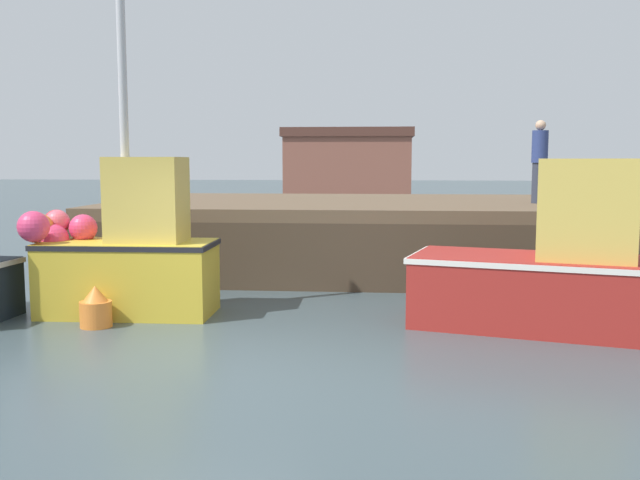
% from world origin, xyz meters
% --- Properties ---
extents(ground, '(120.00, 160.00, 0.10)m').
position_xyz_m(ground, '(0.00, 0.00, -0.05)').
color(ground, '#3D4C51').
extents(pier, '(13.90, 6.48, 1.54)m').
position_xyz_m(pier, '(3.14, 7.29, 1.27)').
color(pier, brown).
rests_on(pier, ground).
extents(fishing_boat_near_right, '(3.10, 1.36, 5.24)m').
position_xyz_m(fishing_boat_near_right, '(-1.81, 2.39, 0.99)').
color(fishing_boat_near_right, gold).
rests_on(fishing_boat_near_right, ground).
extents(fishing_boat_mid, '(4.24, 2.63, 2.49)m').
position_xyz_m(fishing_boat_mid, '(4.82, 1.94, 0.85)').
color(fishing_boat_mid, maroon).
rests_on(fishing_boat_mid, ground).
extents(dockworker, '(0.34, 0.34, 1.78)m').
position_xyz_m(dockworker, '(5.64, 7.10, 2.44)').
color(dockworker, '#2D3342').
rests_on(dockworker, pier).
extents(warehouse, '(7.23, 6.63, 4.26)m').
position_xyz_m(warehouse, '(0.39, 32.64, 2.15)').
color(warehouse, brown).
rests_on(warehouse, ground).
extents(mooring_buoy_foreground, '(0.47, 0.47, 0.62)m').
position_xyz_m(mooring_buoy_foreground, '(-1.95, 1.50, 0.28)').
color(mooring_buoy_foreground, orange).
rests_on(mooring_buoy_foreground, ground).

